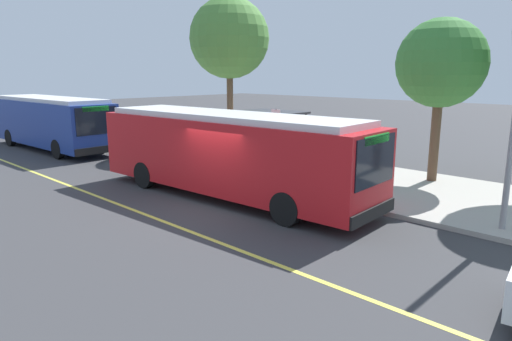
{
  "coord_description": "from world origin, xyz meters",
  "views": [
    {
      "loc": [
        10.77,
        -9.53,
        4.28
      ],
      "look_at": [
        0.85,
        0.8,
        1.21
      ],
      "focal_mm": 31.91,
      "sensor_mm": 36.0,
      "label": 1
    }
  ],
  "objects": [
    {
      "name": "transit_bus_second",
      "position": [
        -15.46,
        1.0,
        1.61
      ],
      "size": [
        10.37,
        2.89,
        2.95
      ],
      "color": "navy",
      "rests_on": "ground_plane"
    },
    {
      "name": "lane_stripe_center",
      "position": [
        0.0,
        -2.2,
        0.0
      ],
      "size": [
        36.0,
        0.14,
        0.01
      ],
      "primitive_type": "cube",
      "color": "#E0D64C",
      "rests_on": "ground_plane"
    },
    {
      "name": "waiting_bench",
      "position": [
        -2.88,
        5.75,
        0.63
      ],
      "size": [
        1.6,
        0.48,
        0.95
      ],
      "color": "brown",
      "rests_on": "sidewalk_curb"
    },
    {
      "name": "street_tree_upstreet",
      "position": [
        3.7,
        7.82,
        4.61
      ],
      "size": [
        3.31,
        3.31,
        6.15
      ],
      "color": "brown",
      "rests_on": "sidewalk_curb"
    },
    {
      "name": "ground_plane",
      "position": [
        0.0,
        0.0,
        0.0
      ],
      "size": [
        120.0,
        120.0,
        0.0
      ],
      "primitive_type": "plane",
      "color": "#38383A"
    },
    {
      "name": "pedestrian_commuter",
      "position": [
        0.45,
        4.19,
        1.12
      ],
      "size": [
        0.24,
        0.4,
        1.69
      ],
      "color": "#282D47",
      "rests_on": "sidewalk_curb"
    },
    {
      "name": "bus_shelter",
      "position": [
        -2.94,
        5.87,
        1.92
      ],
      "size": [
        2.9,
        1.6,
        2.48
      ],
      "color": "#333338",
      "rests_on": "sidewalk_curb"
    },
    {
      "name": "sidewalk_curb",
      "position": [
        0.0,
        6.0,
        0.07
      ],
      "size": [
        44.0,
        6.4,
        0.15
      ],
      "primitive_type": "cube",
      "color": "#A8A399",
      "rests_on": "ground_plane"
    },
    {
      "name": "transit_bus_main",
      "position": [
        -0.68,
        1.01,
        1.62
      ],
      "size": [
        11.21,
        3.14,
        2.95
      ],
      "color": "red",
      "rests_on": "ground_plane"
    },
    {
      "name": "street_tree_downstreet",
      "position": [
        -8.43,
        8.33,
        6.15
      ],
      "size": [
        4.44,
        4.44,
        8.25
      ],
      "color": "brown",
      "rests_on": "sidewalk_curb"
    },
    {
      "name": "route_sign_post",
      "position": [
        -0.67,
        3.5,
        1.96
      ],
      "size": [
        0.44,
        0.08,
        2.8
      ],
      "color": "#333338",
      "rests_on": "sidewalk_curb"
    }
  ]
}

